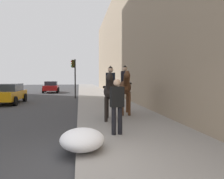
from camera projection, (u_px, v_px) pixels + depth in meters
sidewalk_slab at (165, 159)px, 4.81m from camera, size 120.00×3.92×0.12m
mounted_horse_near at (110, 90)px, 8.95m from camera, size 2.14×0.82×2.24m
mounted_horse_far at (125, 87)px, 10.42m from camera, size 2.15×0.73×2.35m
pedestrian_greeting at (117, 103)px, 6.65m from camera, size 0.30×0.43×1.70m
car_near_lane at (8, 93)px, 15.78m from camera, size 4.28×1.87×1.44m
car_mid_lane at (51, 87)px, 28.11m from camera, size 4.24×2.06×1.44m
traffic_light_near_curb at (74, 72)px, 19.83m from camera, size 0.20×0.44×3.56m
snow_pile_near at (82, 139)px, 5.30m from camera, size 1.40×1.08×0.49m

